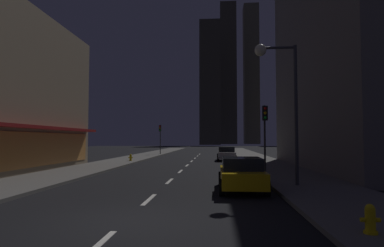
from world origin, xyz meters
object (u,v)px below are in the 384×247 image
object	(u,v)px
fire_hydrant_yellow_near	(370,220)
fire_hydrant_far_left	(131,158)
traffic_light_near_right	(265,124)
car_parked_near	(241,174)
street_lamp_right	(278,79)
traffic_light_far_left	(160,133)
car_parked_far	(226,154)

from	to	relation	value
fire_hydrant_yellow_near	fire_hydrant_far_left	distance (m)	26.16
fire_hydrant_far_left	traffic_light_near_right	size ratio (longest dim) A/B	0.16
car_parked_near	street_lamp_right	world-z (taller)	street_lamp_right
fire_hydrant_yellow_near	street_lamp_right	bearing A→B (deg)	93.95
fire_hydrant_far_left	traffic_light_far_left	size ratio (longest dim) A/B	0.16
car_parked_far	fire_hydrant_yellow_near	distance (m)	26.56
car_parked_far	traffic_light_near_right	bearing A→B (deg)	-82.36
car_parked_near	fire_hydrant_yellow_near	world-z (taller)	car_parked_near
fire_hydrant_far_left	traffic_light_far_left	bearing A→B (deg)	88.40
car_parked_near	fire_hydrant_far_left	world-z (taller)	car_parked_near
street_lamp_right	car_parked_far	bearing A→B (deg)	95.37
car_parked_near	fire_hydrant_yellow_near	distance (m)	7.06
street_lamp_right	car_parked_near	bearing A→B (deg)	-154.14
car_parked_near	car_parked_far	world-z (taller)	same
traffic_light_near_right	traffic_light_far_left	size ratio (longest dim) A/B	1.00
traffic_light_near_right	traffic_light_far_left	distance (m)	27.64
fire_hydrant_yellow_near	fire_hydrant_far_left	xyz separation A→B (m)	(-11.80, 23.35, 0.00)
fire_hydrant_far_left	street_lamp_right	distance (m)	19.97
car_parked_near	fire_hydrant_yellow_near	size ratio (longest dim) A/B	6.48
car_parked_near	traffic_light_far_left	bearing A→B (deg)	106.37
car_parked_near	traffic_light_near_right	bearing A→B (deg)	71.33
traffic_light_far_left	street_lamp_right	size ratio (longest dim) A/B	0.64
car_parked_near	fire_hydrant_far_left	size ratio (longest dim) A/B	6.48
traffic_light_far_left	street_lamp_right	distance (m)	32.07
car_parked_far	street_lamp_right	distance (m)	19.50
street_lamp_right	fire_hydrant_yellow_near	bearing A→B (deg)	-86.05
fire_hydrant_far_left	street_lamp_right	bearing A→B (deg)	-54.51
car_parked_far	fire_hydrant_far_left	xyz separation A→B (m)	(-9.50, -3.11, -0.29)
car_parked_near	traffic_light_near_right	distance (m)	6.42
traffic_light_near_right	street_lamp_right	xyz separation A→B (m)	(-0.12, -4.76, 1.87)
car_parked_near	street_lamp_right	size ratio (longest dim) A/B	0.64
car_parked_far	traffic_light_near_right	xyz separation A→B (m)	(1.90, -14.17, 2.45)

